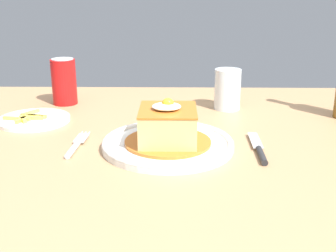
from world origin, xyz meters
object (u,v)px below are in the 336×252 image
Objects in this scene: main_plate at (168,144)px; drinking_glass at (227,92)px; soda_can at (64,82)px; fork at (76,146)px; side_plate_fries at (34,119)px; knife at (260,151)px.

main_plate is 0.33m from drinking_glass.
soda_can is (-0.29, 0.33, 0.05)m from main_plate.
main_plate is at bearing 1.68° from fork.
side_plate_fries is at bearing 128.79° from fork.
main_plate is 1.61× the size of knife.
soda_can is at bearing 106.77° from fork.
soda_can is (-0.10, 0.33, 0.06)m from fork.
main_plate is at bearing -117.78° from drinking_glass.
knife is 0.54m from side_plate_fries.
side_plate_fries is (-0.04, -0.16, -0.06)m from soda_can.
main_plate reaches higher than knife.
fork is 1.14× the size of soda_can.
side_plate_fries is at bearing -103.43° from soda_can.
main_plate is 2.14× the size of soda_can.
knife is 0.32m from drinking_glass.
main_plate is 1.88× the size of fork.
drinking_glass is at bearing 62.22° from main_plate.
knife is 0.59m from soda_can.
drinking_glass is (0.15, 0.29, 0.04)m from main_plate.
side_plate_fries is at bearing 158.79° from knife.
side_plate_fries is (-0.33, 0.17, -0.00)m from main_plate.
drinking_glass is at bearing -5.64° from soda_can.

